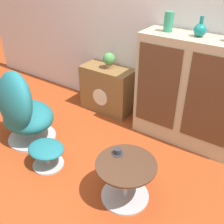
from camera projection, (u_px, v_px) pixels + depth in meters
name	position (u px, v px, depth m)	size (l,w,h in m)	color
ground_plane	(77.00, 181.00, 2.61)	(12.00, 12.00, 0.00)	#9E3D19
wall_back	(158.00, 19.00, 3.02)	(6.40, 0.06, 2.60)	silver
sideboard	(188.00, 92.00, 2.93)	(1.15, 0.44, 1.24)	tan
tv_console	(108.00, 89.00, 3.67)	(0.73, 0.38, 0.63)	brown
egg_chair	(22.00, 110.00, 2.97)	(0.78, 0.73, 0.92)	#B7B7BC
ottoman	(46.00, 151.00, 2.72)	(0.40, 0.34, 0.27)	#B7B7BC
coffee_table	(126.00, 179.00, 2.34)	(0.54, 0.54, 0.41)	#B7B7BC
vase_leftmost	(169.00, 22.00, 2.72)	(0.10, 0.10, 0.20)	#2D8E6B
vase_inner_left	(200.00, 30.00, 2.57)	(0.13, 0.13, 0.20)	#147A75
potted_plant	(109.00, 60.00, 3.43)	(0.16, 0.16, 0.21)	#996B4C
teacup	(118.00, 152.00, 2.35)	(0.11, 0.11, 0.06)	#2D2D33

